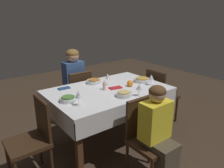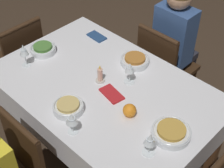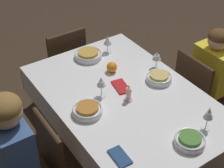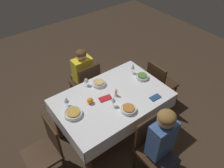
{
  "view_description": "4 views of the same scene",
  "coord_description": "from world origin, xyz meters",
  "px_view_note": "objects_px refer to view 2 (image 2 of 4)",
  "views": [
    {
      "loc": [
        -1.51,
        -2.06,
        1.68
      ],
      "look_at": [
        0.04,
        -0.03,
        0.83
      ],
      "focal_mm": 35.0,
      "sensor_mm": 36.0,
      "label": 1
    },
    {
      "loc": [
        1.17,
        -1.14,
        2.25
      ],
      "look_at": [
        0.08,
        -0.01,
        0.84
      ],
      "focal_mm": 55.0,
      "sensor_mm": 36.0,
      "label": 2
    },
    {
      "loc": [
        -1.47,
        1.1,
        2.27
      ],
      "look_at": [
        0.08,
        0.06,
        0.84
      ],
      "focal_mm": 55.0,
      "sensor_mm": 36.0,
      "label": 3
    },
    {
      "loc": [
        1.23,
        1.62,
        2.75
      ],
      "look_at": [
        -0.06,
        -0.09,
        0.9
      ],
      "focal_mm": 35.0,
      "sensor_mm": 36.0,
      "label": 4
    }
  ],
  "objects_px": {
    "chair_north": "(163,66)",
    "bowl_south": "(68,107)",
    "bowl_east": "(171,132)",
    "wine_glass_west": "(24,51)",
    "orange_fruit": "(130,110)",
    "candle_centerpiece": "(100,76)",
    "bowl_north": "(135,60)",
    "person_adult_denim": "(177,40)",
    "napkin_red_folded": "(97,37)",
    "napkin_spare_side": "(112,94)",
    "wine_glass_north": "(130,69)",
    "chair_west": "(19,59)",
    "dining_table": "(105,96)",
    "wine_glass_south": "(72,119)",
    "wine_glass_east": "(150,140)",
    "bowl_west": "(43,49)"
  },
  "relations": [
    {
      "from": "person_adult_denim",
      "to": "bowl_south",
      "type": "xyz_separation_m",
      "value": [
        0.05,
        -1.17,
        0.13
      ]
    },
    {
      "from": "orange_fruit",
      "to": "person_adult_denim",
      "type": "bearing_deg",
      "value": 109.57
    },
    {
      "from": "dining_table",
      "to": "bowl_south",
      "type": "relative_size",
      "value": 7.85
    },
    {
      "from": "person_adult_denim",
      "to": "napkin_spare_side",
      "type": "bearing_deg",
      "value": 99.0
    },
    {
      "from": "person_adult_denim",
      "to": "wine_glass_south",
      "type": "xyz_separation_m",
      "value": [
        0.2,
        -1.27,
        0.21
      ]
    },
    {
      "from": "person_adult_denim",
      "to": "bowl_south",
      "type": "bearing_deg",
      "value": 92.49
    },
    {
      "from": "napkin_red_folded",
      "to": "person_adult_denim",
      "type": "bearing_deg",
      "value": 53.9
    },
    {
      "from": "chair_west",
      "to": "dining_table",
      "type": "bearing_deg",
      "value": 92.24
    },
    {
      "from": "napkin_spare_side",
      "to": "wine_glass_south",
      "type": "bearing_deg",
      "value": -81.66
    },
    {
      "from": "wine_glass_west",
      "to": "napkin_spare_side",
      "type": "bearing_deg",
      "value": 17.24
    },
    {
      "from": "wine_glass_south",
      "to": "bowl_east",
      "type": "height_order",
      "value": "wine_glass_south"
    },
    {
      "from": "bowl_north",
      "to": "napkin_red_folded",
      "type": "height_order",
      "value": "bowl_north"
    },
    {
      "from": "person_adult_denim",
      "to": "candle_centerpiece",
      "type": "distance_m",
      "value": 0.87
    },
    {
      "from": "bowl_south",
      "to": "bowl_west",
      "type": "height_order",
      "value": "same"
    },
    {
      "from": "bowl_north",
      "to": "wine_glass_south",
      "type": "xyz_separation_m",
      "value": [
        0.16,
        -0.7,
        0.07
      ]
    },
    {
      "from": "wine_glass_west",
      "to": "orange_fruit",
      "type": "relative_size",
      "value": 2.1
    },
    {
      "from": "chair_west",
      "to": "wine_glass_south",
      "type": "distance_m",
      "value": 1.24
    },
    {
      "from": "wine_glass_west",
      "to": "bowl_south",
      "type": "bearing_deg",
      "value": -8.29
    },
    {
      "from": "wine_glass_west",
      "to": "candle_centerpiece",
      "type": "relative_size",
      "value": 1.34
    },
    {
      "from": "dining_table",
      "to": "chair_north",
      "type": "distance_m",
      "value": 0.76
    },
    {
      "from": "wine_glass_north",
      "to": "candle_centerpiece",
      "type": "height_order",
      "value": "wine_glass_north"
    },
    {
      "from": "wine_glass_east",
      "to": "napkin_red_folded",
      "type": "relative_size",
      "value": 0.95
    },
    {
      "from": "wine_glass_south",
      "to": "wine_glass_west",
      "type": "xyz_separation_m",
      "value": [
        -0.68,
        0.17,
        0.02
      ]
    },
    {
      "from": "bowl_south",
      "to": "candle_centerpiece",
      "type": "xyz_separation_m",
      "value": [
        -0.05,
        0.31,
        0.02
      ]
    },
    {
      "from": "napkin_red_folded",
      "to": "napkin_spare_side",
      "type": "distance_m",
      "value": 0.65
    },
    {
      "from": "wine_glass_south",
      "to": "napkin_spare_side",
      "type": "xyz_separation_m",
      "value": [
        -0.05,
        0.37,
        -0.1
      ]
    },
    {
      "from": "bowl_west",
      "to": "candle_centerpiece",
      "type": "bearing_deg",
      "value": 6.85
    },
    {
      "from": "dining_table",
      "to": "wine_glass_west",
      "type": "xyz_separation_m",
      "value": [
        -0.54,
        -0.22,
        0.21
      ]
    },
    {
      "from": "bowl_south",
      "to": "bowl_east",
      "type": "xyz_separation_m",
      "value": [
        0.55,
        0.27,
        -0.0
      ]
    },
    {
      "from": "bowl_north",
      "to": "bowl_south",
      "type": "relative_size",
      "value": 1.07
    },
    {
      "from": "person_adult_denim",
      "to": "bowl_south",
      "type": "height_order",
      "value": "person_adult_denim"
    },
    {
      "from": "candle_centerpiece",
      "to": "bowl_east",
      "type": "bearing_deg",
      "value": -4.45
    },
    {
      "from": "bowl_north",
      "to": "bowl_south",
      "type": "xyz_separation_m",
      "value": [
        0.01,
        -0.61,
        0.0
      ]
    },
    {
      "from": "person_adult_denim",
      "to": "napkin_red_folded",
      "type": "xyz_separation_m",
      "value": [
        -0.38,
        -0.52,
        0.11
      ]
    },
    {
      "from": "wine_glass_north",
      "to": "candle_centerpiece",
      "type": "xyz_separation_m",
      "value": [
        -0.14,
        -0.13,
        -0.07
      ]
    },
    {
      "from": "bowl_east",
      "to": "wine_glass_west",
      "type": "bearing_deg",
      "value": -170.2
    },
    {
      "from": "wine_glass_north",
      "to": "napkin_spare_side",
      "type": "relative_size",
      "value": 0.88
    },
    {
      "from": "dining_table",
      "to": "wine_glass_south",
      "type": "distance_m",
      "value": 0.46
    },
    {
      "from": "chair_north",
      "to": "bowl_south",
      "type": "relative_size",
      "value": 4.63
    },
    {
      "from": "bowl_south",
      "to": "orange_fruit",
      "type": "bearing_deg",
      "value": 37.37
    },
    {
      "from": "wine_glass_south",
      "to": "wine_glass_east",
      "type": "bearing_deg",
      "value": 24.92
    },
    {
      "from": "wine_glass_west",
      "to": "napkin_spare_side",
      "type": "xyz_separation_m",
      "value": [
        0.63,
        0.2,
        -0.11
      ]
    },
    {
      "from": "wine_glass_north",
      "to": "napkin_red_folded",
      "type": "bearing_deg",
      "value": 158.05
    },
    {
      "from": "dining_table",
      "to": "napkin_spare_side",
      "type": "distance_m",
      "value": 0.13
    },
    {
      "from": "bowl_south",
      "to": "bowl_east",
      "type": "bearing_deg",
      "value": 25.73
    },
    {
      "from": "bowl_south",
      "to": "orange_fruit",
      "type": "height_order",
      "value": "orange_fruit"
    },
    {
      "from": "candle_centerpiece",
      "to": "orange_fruit",
      "type": "bearing_deg",
      "value": -15.47
    },
    {
      "from": "dining_table",
      "to": "napkin_spare_side",
      "type": "bearing_deg",
      "value": -16.06
    },
    {
      "from": "person_adult_denim",
      "to": "wine_glass_west",
      "type": "bearing_deg",
      "value": 66.04
    },
    {
      "from": "wine_glass_north",
      "to": "bowl_south",
      "type": "bearing_deg",
      "value": -101.6
    }
  ]
}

